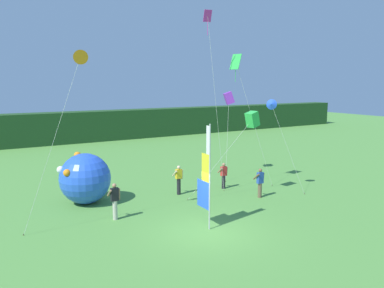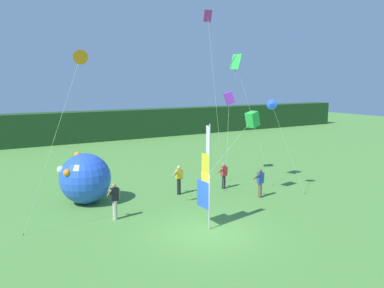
{
  "view_description": "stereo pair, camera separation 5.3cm",
  "coord_description": "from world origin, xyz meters",
  "px_view_note": "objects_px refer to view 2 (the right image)",
  "views": [
    {
      "loc": [
        -8.68,
        -13.2,
        6.38
      ],
      "look_at": [
        1.0,
        3.01,
        3.34
      ],
      "focal_mm": 35.76,
      "sensor_mm": 36.0,
      "label": 1
    },
    {
      "loc": [
        -8.64,
        -13.22,
        6.38
      ],
      "look_at": [
        1.0,
        3.01,
        3.34
      ],
      "focal_mm": 35.76,
      "sensor_mm": 36.0,
      "label": 2
    }
  ],
  "objects_px": {
    "banner_flag": "(206,178)",
    "kite_green_box_1": "(252,119)",
    "person_far_right": "(260,182)",
    "kite_purple_box_5": "(229,98)",
    "person_mid_field": "(224,175)",
    "kite_orange_delta_2": "(80,58)",
    "kite_blue_delta_0": "(272,105)",
    "person_near_banner": "(179,179)",
    "person_far_left": "(115,200)",
    "kite_magenta_diamond_3": "(210,36)",
    "inflatable_balloon": "(85,178)",
    "kite_green_diamond_4": "(238,68)"
  },
  "relations": [
    {
      "from": "person_far_left",
      "to": "kite_magenta_diamond_3",
      "type": "xyz_separation_m",
      "value": [
        6.1,
        1.31,
        7.94
      ]
    },
    {
      "from": "inflatable_balloon",
      "to": "kite_blue_delta_0",
      "type": "xyz_separation_m",
      "value": [
        9.57,
        -3.72,
        3.8
      ]
    },
    {
      "from": "kite_green_box_1",
      "to": "kite_blue_delta_0",
      "type": "bearing_deg",
      "value": -16.96
    },
    {
      "from": "banner_flag",
      "to": "person_near_banner",
      "type": "height_order",
      "value": "banner_flag"
    },
    {
      "from": "kite_magenta_diamond_3",
      "to": "kite_purple_box_5",
      "type": "bearing_deg",
      "value": 40.54
    },
    {
      "from": "person_far_left",
      "to": "kite_green_diamond_4",
      "type": "relative_size",
      "value": 0.22
    },
    {
      "from": "kite_green_box_1",
      "to": "kite_magenta_diamond_3",
      "type": "distance_m",
      "value": 5.13
    },
    {
      "from": "person_mid_field",
      "to": "kite_blue_delta_0",
      "type": "relative_size",
      "value": 0.29
    },
    {
      "from": "person_far_right",
      "to": "kite_magenta_diamond_3",
      "type": "distance_m",
      "value": 8.52
    },
    {
      "from": "person_far_right",
      "to": "kite_magenta_diamond_3",
      "type": "xyz_separation_m",
      "value": [
        -2.07,
        2.1,
        7.99
      ]
    },
    {
      "from": "kite_green_box_1",
      "to": "kite_purple_box_5",
      "type": "distance_m",
      "value": 5.13
    },
    {
      "from": "kite_purple_box_5",
      "to": "person_near_banner",
      "type": "bearing_deg",
      "value": -155.21
    },
    {
      "from": "person_far_right",
      "to": "banner_flag",
      "type": "bearing_deg",
      "value": -156.39
    },
    {
      "from": "person_near_banner",
      "to": "inflatable_balloon",
      "type": "distance_m",
      "value": 5.19
    },
    {
      "from": "banner_flag",
      "to": "person_mid_field",
      "type": "distance_m",
      "value": 6.59
    },
    {
      "from": "banner_flag",
      "to": "person_far_left",
      "type": "height_order",
      "value": "banner_flag"
    },
    {
      "from": "person_far_left",
      "to": "kite_magenta_diamond_3",
      "type": "height_order",
      "value": "kite_magenta_diamond_3"
    },
    {
      "from": "banner_flag",
      "to": "kite_orange_delta_2",
      "type": "distance_m",
      "value": 7.35
    },
    {
      "from": "banner_flag",
      "to": "kite_purple_box_5",
      "type": "distance_m",
      "value": 10.48
    },
    {
      "from": "inflatable_balloon",
      "to": "kite_blue_delta_0",
      "type": "distance_m",
      "value": 10.95
    },
    {
      "from": "person_far_left",
      "to": "kite_orange_delta_2",
      "type": "xyz_separation_m",
      "value": [
        -1.41,
        -0.37,
        6.44
      ]
    },
    {
      "from": "banner_flag",
      "to": "person_far_right",
      "type": "height_order",
      "value": "banner_flag"
    },
    {
      "from": "person_near_banner",
      "to": "kite_blue_delta_0",
      "type": "height_order",
      "value": "kite_blue_delta_0"
    },
    {
      "from": "kite_green_box_1",
      "to": "kite_orange_delta_2",
      "type": "bearing_deg",
      "value": -179.05
    },
    {
      "from": "person_mid_field",
      "to": "kite_orange_delta_2",
      "type": "bearing_deg",
      "value": -166.62
    },
    {
      "from": "person_mid_field",
      "to": "kite_green_diamond_4",
      "type": "relative_size",
      "value": 0.2
    },
    {
      "from": "banner_flag",
      "to": "inflatable_balloon",
      "type": "height_order",
      "value": "banner_flag"
    },
    {
      "from": "kite_green_box_1",
      "to": "person_near_banner",
      "type": "bearing_deg",
      "value": 146.63
    },
    {
      "from": "person_near_banner",
      "to": "person_far_left",
      "type": "bearing_deg",
      "value": -155.73
    },
    {
      "from": "kite_magenta_diamond_3",
      "to": "kite_green_box_1",
      "type": "bearing_deg",
      "value": -39.0
    },
    {
      "from": "person_near_banner",
      "to": "inflatable_balloon",
      "type": "bearing_deg",
      "value": 167.39
    },
    {
      "from": "inflatable_balloon",
      "to": "kite_orange_delta_2",
      "type": "xyz_separation_m",
      "value": [
        -0.92,
        -3.55,
        6.03
      ]
    },
    {
      "from": "person_far_left",
      "to": "kite_purple_box_5",
      "type": "distance_m",
      "value": 11.65
    },
    {
      "from": "person_far_right",
      "to": "kite_blue_delta_0",
      "type": "bearing_deg",
      "value": 15.32
    },
    {
      "from": "person_far_left",
      "to": "kite_purple_box_5",
      "type": "bearing_deg",
      "value": 24.55
    },
    {
      "from": "inflatable_balloon",
      "to": "kite_magenta_diamond_3",
      "type": "height_order",
      "value": "kite_magenta_diamond_3"
    },
    {
      "from": "person_far_right",
      "to": "kite_purple_box_5",
      "type": "xyz_separation_m",
      "value": [
        1.64,
        5.27,
        4.45
      ]
    },
    {
      "from": "person_mid_field",
      "to": "kite_purple_box_5",
      "type": "height_order",
      "value": "kite_purple_box_5"
    },
    {
      "from": "person_mid_field",
      "to": "person_far_left",
      "type": "xyz_separation_m",
      "value": [
        -7.49,
        -1.75,
        0.09
      ]
    },
    {
      "from": "person_far_right",
      "to": "kite_magenta_diamond_3",
      "type": "height_order",
      "value": "kite_magenta_diamond_3"
    },
    {
      "from": "banner_flag",
      "to": "kite_green_box_1",
      "type": "relative_size",
      "value": 0.96
    },
    {
      "from": "kite_green_box_1",
      "to": "kite_orange_delta_2",
      "type": "relative_size",
      "value": 0.62
    },
    {
      "from": "person_far_right",
      "to": "kite_green_diamond_4",
      "type": "xyz_separation_m",
      "value": [
        -0.04,
        2.2,
        6.31
      ]
    },
    {
      "from": "kite_blue_delta_0",
      "to": "kite_purple_box_5",
      "type": "relative_size",
      "value": 0.95
    },
    {
      "from": "person_near_banner",
      "to": "kite_green_box_1",
      "type": "xyz_separation_m",
      "value": [
        3.43,
        -2.26,
        3.45
      ]
    },
    {
      "from": "banner_flag",
      "to": "kite_green_diamond_4",
      "type": "relative_size",
      "value": 0.58
    },
    {
      "from": "kite_green_box_1",
      "to": "kite_orange_delta_2",
      "type": "height_order",
      "value": "kite_orange_delta_2"
    },
    {
      "from": "person_far_right",
      "to": "kite_blue_delta_0",
      "type": "relative_size",
      "value": 0.3
    },
    {
      "from": "banner_flag",
      "to": "person_far_right",
      "type": "xyz_separation_m",
      "value": [
        5.03,
        2.2,
        -1.35
      ]
    },
    {
      "from": "person_mid_field",
      "to": "person_far_left",
      "type": "distance_m",
      "value": 7.7
    }
  ]
}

